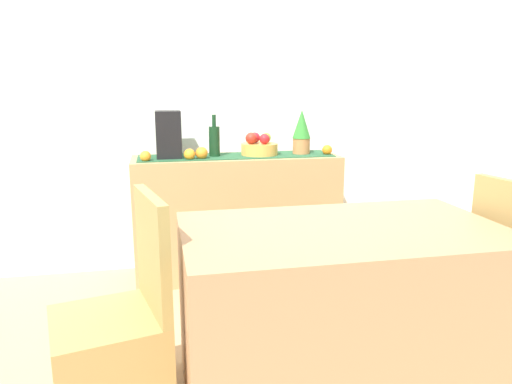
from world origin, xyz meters
TOP-DOWN VIEW (x-y plane):
  - ground_plane at (0.00, 0.00)m, footprint 6.40×6.40m
  - room_wall_rear at (0.00, 1.18)m, footprint 6.40×0.06m
  - sideboard_console at (0.05, 0.92)m, footprint 1.38×0.42m
  - table_runner at (0.05, 0.92)m, footprint 1.29×0.32m
  - fruit_bowl at (0.21, 0.92)m, footprint 0.25×0.25m
  - apple_left at (0.19, 0.96)m, footprint 0.07×0.07m
  - apple_upper at (0.27, 0.97)m, footprint 0.07×0.07m
  - apple_rear at (0.15, 0.90)m, footprint 0.08×0.08m
  - apple_front at (0.24, 0.87)m, footprint 0.07×0.07m
  - wine_bottle at (-0.09, 0.92)m, footprint 0.07×0.07m
  - coffee_maker at (-0.39, 0.92)m, footprint 0.16×0.18m
  - potted_plant at (0.50, 0.92)m, footprint 0.12×0.12m
  - orange_loose_end at (-0.54, 0.80)m, footprint 0.07×0.07m
  - orange_loose_mid at (0.67, 0.86)m, footprint 0.07×0.07m
  - orange_loose_near_bowl at (-0.27, 0.82)m, footprint 0.07×0.07m
  - orange_loose_far at (-0.19, 0.83)m, footprint 0.08×0.08m
  - dining_table at (0.25, -0.50)m, footprint 1.28×0.74m
  - chair_near_window at (-0.66, -0.50)m, footprint 0.48×0.48m

SIDE VIEW (x-z plane):
  - ground_plane at x=0.00m, z-range -0.02..0.00m
  - chair_near_window at x=-0.66m, z-range -0.18..0.72m
  - dining_table at x=0.25m, z-range 0.00..0.74m
  - sideboard_console at x=0.05m, z-range 0.00..0.83m
  - table_runner at x=0.05m, z-range 0.83..0.83m
  - orange_loose_end at x=-0.54m, z-range 0.83..0.90m
  - orange_loose_mid at x=0.67m, z-range 0.83..0.90m
  - orange_loose_near_bowl at x=-0.27m, z-range 0.83..0.90m
  - orange_loose_far at x=-0.19m, z-range 0.83..0.91m
  - fruit_bowl at x=0.21m, z-range 0.83..0.91m
  - wine_bottle at x=-0.09m, z-range 0.80..1.07m
  - apple_upper at x=0.27m, z-range 0.91..0.98m
  - apple_front at x=0.24m, z-range 0.91..0.98m
  - apple_left at x=0.19m, z-range 0.91..0.98m
  - apple_rear at x=0.15m, z-range 0.91..0.99m
  - coffee_maker at x=-0.39m, z-range 0.83..1.13m
  - potted_plant at x=0.50m, z-range 0.83..1.14m
  - room_wall_rear at x=0.00m, z-range 0.00..2.70m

